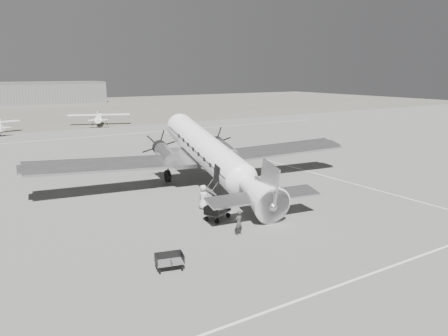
% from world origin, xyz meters
% --- Properties ---
extents(ground, '(260.00, 260.00, 0.00)m').
position_xyz_m(ground, '(0.00, 0.00, 0.00)').
color(ground, slate).
rests_on(ground, ground).
extents(taxi_line_near, '(60.00, 0.15, 0.01)m').
position_xyz_m(taxi_line_near, '(0.00, -14.00, 0.01)').
color(taxi_line_near, silver).
rests_on(taxi_line_near, ground).
extents(taxi_line_right, '(0.15, 80.00, 0.01)m').
position_xyz_m(taxi_line_right, '(12.00, 0.00, 0.01)').
color(taxi_line_right, silver).
rests_on(taxi_line_right, ground).
extents(taxi_line_horizon, '(90.00, 0.15, 0.01)m').
position_xyz_m(taxi_line_horizon, '(0.00, 40.00, 0.01)').
color(taxi_line_horizon, silver).
rests_on(taxi_line_horizon, ground).
extents(grass_infield, '(260.00, 90.00, 0.01)m').
position_xyz_m(grass_infield, '(0.00, 95.00, 0.00)').
color(grass_infield, '#5E5A4F').
rests_on(grass_infield, ground).
extents(hangar_main, '(42.00, 14.00, 6.60)m').
position_xyz_m(hangar_main, '(5.00, 120.00, 3.30)').
color(hangar_main, slate).
rests_on(hangar_main, ground).
extents(dc3_airliner, '(32.02, 24.13, 5.65)m').
position_xyz_m(dc3_airliner, '(0.40, 3.98, 2.83)').
color(dc3_airliner, silver).
rests_on(dc3_airliner, ground).
extents(light_plane_right, '(13.61, 12.32, 2.33)m').
position_xyz_m(light_plane_right, '(5.77, 53.71, 1.16)').
color(light_plane_right, white).
rests_on(light_plane_right, ground).
extents(baggage_cart_near, '(2.25, 2.00, 1.05)m').
position_xyz_m(baggage_cart_near, '(-3.25, -2.96, 0.53)').
color(baggage_cart_near, '#4F4F4F').
rests_on(baggage_cart_near, ground).
extents(baggage_cart_far, '(1.69, 1.37, 0.83)m').
position_xyz_m(baggage_cart_far, '(-9.31, -8.22, 0.42)').
color(baggage_cart_far, '#4F4F4F').
rests_on(baggage_cart_far, ground).
extents(ground_crew, '(0.64, 0.49, 1.55)m').
position_xyz_m(ground_crew, '(-3.65, -6.09, 0.78)').
color(ground_crew, '#313131').
rests_on(ground_crew, ground).
extents(ramp_agent, '(0.85, 0.95, 1.59)m').
position_xyz_m(ramp_agent, '(-3.26, -3.02, 0.80)').
color(ramp_agent, '#ADAEAB').
rests_on(ramp_agent, ground).
extents(passenger, '(0.78, 1.00, 1.80)m').
position_xyz_m(passenger, '(-2.94, -0.46, 0.90)').
color(passenger, beige).
rests_on(passenger, ground).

